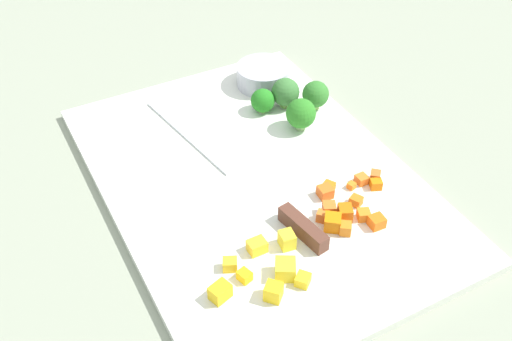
% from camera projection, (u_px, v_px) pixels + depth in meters
% --- Properties ---
extents(ground_plane, '(4.00, 4.00, 0.00)m').
position_uv_depth(ground_plane, '(256.00, 183.00, 0.77)').
color(ground_plane, gray).
extents(cutting_board, '(0.52, 0.36, 0.01)m').
position_uv_depth(cutting_board, '(256.00, 180.00, 0.77)').
color(cutting_board, white).
rests_on(cutting_board, ground_plane).
extents(prep_bowl, '(0.08, 0.08, 0.03)m').
position_uv_depth(prep_bowl, '(264.00, 76.00, 0.91)').
color(prep_bowl, '#B4B5C2').
rests_on(prep_bowl, cutting_board).
extents(chef_knife, '(0.37, 0.08, 0.02)m').
position_uv_depth(chef_knife, '(257.00, 190.00, 0.73)').
color(chef_knife, silver).
rests_on(chef_knife, cutting_board).
extents(carrot_dice_0, '(0.02, 0.02, 0.01)m').
position_uv_depth(carrot_dice_0, '(345.00, 228.00, 0.68)').
color(carrot_dice_0, orange).
rests_on(carrot_dice_0, cutting_board).
extents(carrot_dice_1, '(0.02, 0.02, 0.01)m').
position_uv_depth(carrot_dice_1, '(329.00, 186.00, 0.74)').
color(carrot_dice_1, orange).
rests_on(carrot_dice_1, cutting_board).
extents(carrot_dice_2, '(0.02, 0.02, 0.01)m').
position_uv_depth(carrot_dice_2, '(364.00, 215.00, 0.70)').
color(carrot_dice_2, orange).
rests_on(carrot_dice_2, cutting_board).
extents(carrot_dice_3, '(0.01, 0.01, 0.01)m').
position_uv_depth(carrot_dice_3, '(352.00, 186.00, 0.74)').
color(carrot_dice_3, orange).
rests_on(carrot_dice_3, cutting_board).
extents(carrot_dice_4, '(0.02, 0.02, 0.02)m').
position_uv_depth(carrot_dice_4, '(329.00, 209.00, 0.71)').
color(carrot_dice_4, orange).
rests_on(carrot_dice_4, cutting_board).
extents(carrot_dice_5, '(0.02, 0.02, 0.02)m').
position_uv_depth(carrot_dice_5, '(345.00, 213.00, 0.70)').
color(carrot_dice_5, orange).
rests_on(carrot_dice_5, cutting_board).
extents(carrot_dice_6, '(0.02, 0.02, 0.01)m').
position_uv_depth(carrot_dice_6, '(323.00, 216.00, 0.70)').
color(carrot_dice_6, orange).
rests_on(carrot_dice_6, cutting_board).
extents(carrot_dice_7, '(0.02, 0.02, 0.01)m').
position_uv_depth(carrot_dice_7, '(375.00, 176.00, 0.75)').
color(carrot_dice_7, orange).
rests_on(carrot_dice_7, cutting_board).
extents(carrot_dice_8, '(0.02, 0.02, 0.01)m').
position_uv_depth(carrot_dice_8, '(325.00, 192.00, 0.73)').
color(carrot_dice_8, orange).
rests_on(carrot_dice_8, cutting_board).
extents(carrot_dice_9, '(0.02, 0.02, 0.01)m').
position_uv_depth(carrot_dice_9, '(376.00, 184.00, 0.74)').
color(carrot_dice_9, orange).
rests_on(carrot_dice_9, cutting_board).
extents(carrot_dice_10, '(0.03, 0.03, 0.02)m').
position_uv_depth(carrot_dice_10, '(332.00, 222.00, 0.69)').
color(carrot_dice_10, orange).
rests_on(carrot_dice_10, cutting_board).
extents(carrot_dice_11, '(0.02, 0.02, 0.01)m').
position_uv_depth(carrot_dice_11, '(377.00, 222.00, 0.69)').
color(carrot_dice_11, orange).
rests_on(carrot_dice_11, cutting_board).
extents(carrot_dice_12, '(0.02, 0.02, 0.01)m').
position_uv_depth(carrot_dice_12, '(356.00, 201.00, 0.72)').
color(carrot_dice_12, orange).
rests_on(carrot_dice_12, cutting_board).
extents(carrot_dice_13, '(0.01, 0.01, 0.01)m').
position_uv_depth(carrot_dice_13, '(362.00, 179.00, 0.75)').
color(carrot_dice_13, orange).
rests_on(carrot_dice_13, cutting_board).
extents(pepper_dice_0, '(0.02, 0.02, 0.01)m').
position_uv_depth(pepper_dice_0, '(245.00, 276.00, 0.63)').
color(pepper_dice_0, yellow).
rests_on(pepper_dice_0, cutting_board).
extents(pepper_dice_1, '(0.02, 0.02, 0.02)m').
position_uv_depth(pepper_dice_1, '(287.00, 240.00, 0.67)').
color(pepper_dice_1, yellow).
rests_on(pepper_dice_1, cutting_board).
extents(pepper_dice_2, '(0.02, 0.02, 0.01)m').
position_uv_depth(pepper_dice_2, '(303.00, 280.00, 0.63)').
color(pepper_dice_2, yellow).
rests_on(pepper_dice_2, cutting_board).
extents(pepper_dice_3, '(0.02, 0.02, 0.02)m').
position_uv_depth(pepper_dice_3, '(273.00, 292.00, 0.61)').
color(pepper_dice_3, yellow).
rests_on(pepper_dice_3, cutting_board).
extents(pepper_dice_4, '(0.03, 0.03, 0.02)m').
position_uv_depth(pepper_dice_4, '(285.00, 269.00, 0.64)').
color(pepper_dice_4, yellow).
rests_on(pepper_dice_4, cutting_board).
extents(pepper_dice_5, '(0.02, 0.03, 0.02)m').
position_uv_depth(pepper_dice_5, '(220.00, 292.00, 0.61)').
color(pepper_dice_5, yellow).
rests_on(pepper_dice_5, cutting_board).
extents(pepper_dice_6, '(0.02, 0.02, 0.01)m').
position_uv_depth(pepper_dice_6, '(230.00, 264.00, 0.64)').
color(pepper_dice_6, yellow).
rests_on(pepper_dice_6, cutting_board).
extents(pepper_dice_7, '(0.02, 0.02, 0.01)m').
position_uv_depth(pepper_dice_7, '(257.00, 246.00, 0.66)').
color(pepper_dice_7, yellow).
rests_on(pepper_dice_7, cutting_board).
extents(broccoli_floret_0, '(0.04, 0.04, 0.05)m').
position_uv_depth(broccoli_floret_0, '(301.00, 114.00, 0.82)').
color(broccoli_floret_0, '#88B36C').
rests_on(broccoli_floret_0, cutting_board).
extents(broccoli_floret_1, '(0.04, 0.04, 0.04)m').
position_uv_depth(broccoli_floret_1, '(316.00, 95.00, 0.86)').
color(broccoli_floret_1, '#95BE5F').
rests_on(broccoli_floret_1, cutting_board).
extents(broccoli_floret_2, '(0.03, 0.03, 0.04)m').
position_uv_depth(broccoli_floret_2, '(263.00, 101.00, 0.86)').
color(broccoli_floret_2, '#95B661').
rests_on(broccoli_floret_2, cutting_board).
extents(broccoli_floret_3, '(0.04, 0.04, 0.04)m').
position_uv_depth(broccoli_floret_3, '(285.00, 92.00, 0.86)').
color(broccoli_floret_3, '#88B757').
rests_on(broccoli_floret_3, cutting_board).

